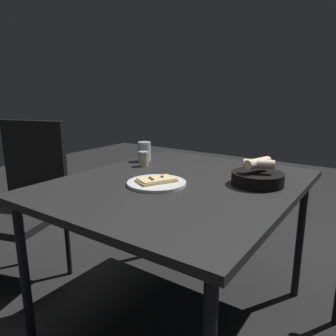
# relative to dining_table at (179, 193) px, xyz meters

# --- Properties ---
(ground) EXTENTS (8.00, 8.00, 0.00)m
(ground) POSITION_rel_dining_table_xyz_m (0.00, 0.00, -0.67)
(ground) COLOR black
(dining_table) EXTENTS (1.00, 1.18, 0.72)m
(dining_table) POSITION_rel_dining_table_xyz_m (0.00, 0.00, 0.00)
(dining_table) COLOR black
(dining_table) RESTS_ON ground
(pizza_plate) EXTENTS (0.26, 0.26, 0.04)m
(pizza_plate) POSITION_rel_dining_table_xyz_m (0.05, 0.10, 0.07)
(pizza_plate) COLOR silver
(pizza_plate) RESTS_ON dining_table
(bread_basket) EXTENTS (0.23, 0.23, 0.12)m
(bread_basket) POSITION_rel_dining_table_xyz_m (-0.31, -0.15, 0.09)
(bread_basket) COLOR black
(bread_basket) RESTS_ON dining_table
(beer_glass) EXTENTS (0.07, 0.07, 0.11)m
(beer_glass) POSITION_rel_dining_table_xyz_m (0.40, -0.25, 0.10)
(beer_glass) COLOR silver
(beer_glass) RESTS_ON dining_table
(pepper_shaker) EXTENTS (0.05, 0.05, 0.08)m
(pepper_shaker) POSITION_rel_dining_table_xyz_m (0.32, -0.14, 0.09)
(pepper_shaker) COLOR #BFB299
(pepper_shaker) RESTS_ON dining_table
(chair_far) EXTENTS (0.55, 0.55, 0.96)m
(chair_far) POSITION_rel_dining_table_xyz_m (0.93, 0.21, -0.13)
(chair_far) COLOR black
(chair_far) RESTS_ON ground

